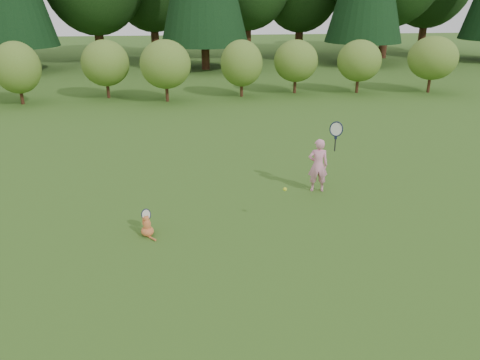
{
  "coord_description": "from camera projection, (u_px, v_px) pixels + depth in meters",
  "views": [
    {
      "loc": [
        -0.89,
        -8.36,
        4.34
      ],
      "look_at": [
        0.2,
        0.8,
        0.7
      ],
      "focal_mm": 35.0,
      "sensor_mm": 36.0,
      "label": 1
    }
  ],
  "objects": [
    {
      "name": "cat",
      "position": [
        147.0,
        225.0,
        9.03
      ],
      "size": [
        0.36,
        0.6,
        0.57
      ],
      "rotation": [
        0.0,
        0.0,
        0.23
      ],
      "color": "#BC5324",
      "rests_on": "ground"
    },
    {
      "name": "tennis_ball",
      "position": [
        285.0,
        189.0,
        9.22
      ],
      "size": [
        0.08,
        0.08,
        0.08
      ],
      "color": "#AAD719",
      "rests_on": "ground"
    },
    {
      "name": "child",
      "position": [
        319.0,
        164.0,
        10.93
      ],
      "size": [
        0.72,
        0.41,
        1.92
      ],
      "rotation": [
        0.0,
        0.0,
        3.03
      ],
      "color": "pink",
      "rests_on": "ground"
    },
    {
      "name": "ground",
      "position": [
        235.0,
        227.0,
        9.41
      ],
      "size": [
        100.0,
        100.0,
        0.0
      ],
      "primitive_type": "plane",
      "color": "#274D15",
      "rests_on": "ground"
    },
    {
      "name": "shrub_row",
      "position": [
        203.0,
        66.0,
        20.9
      ],
      "size": [
        28.0,
        3.0,
        2.8
      ],
      "primitive_type": null,
      "color": "#5E7323",
      "rests_on": "ground"
    }
  ]
}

